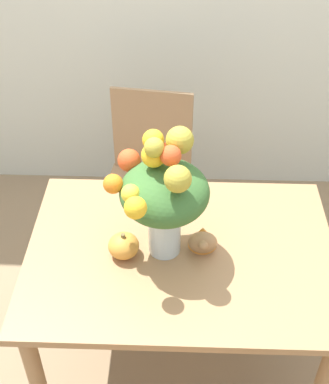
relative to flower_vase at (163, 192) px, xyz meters
The scene contains 6 objects.
ground_plane 1.02m from the flower_vase, 12.40° to the right, with size 12.00×12.00×0.00m, color #8E7556.
dining_table 0.39m from the flower_vase, 12.40° to the right, with size 1.12×0.80×0.75m.
flower_vase is the anchor object (origin of this frame).
pumpkin 0.27m from the flower_vase, 164.39° to the right, with size 0.11×0.11×0.10m.
turkey_figurine 0.27m from the flower_vase, ahead, with size 0.11×0.14×0.09m.
dining_chair_near_window 0.91m from the flower_vase, 97.93° to the left, with size 0.47×0.47×0.92m.
Camera 1 is at (-0.01, -1.35, 2.16)m, focal length 50.00 mm.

